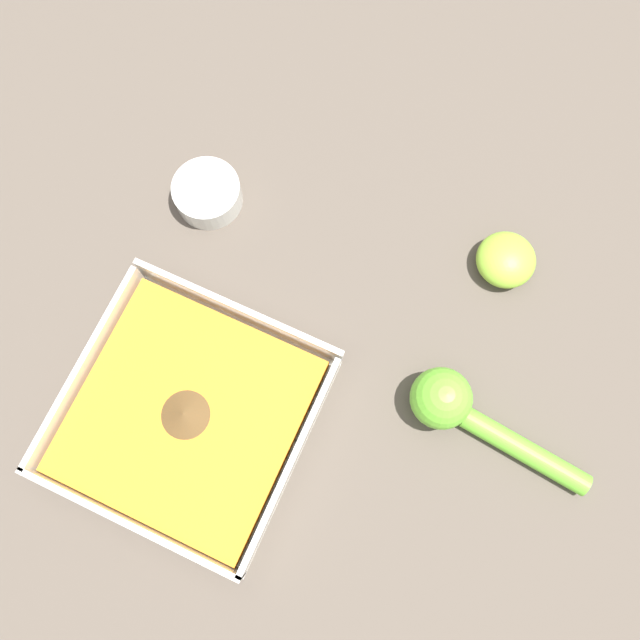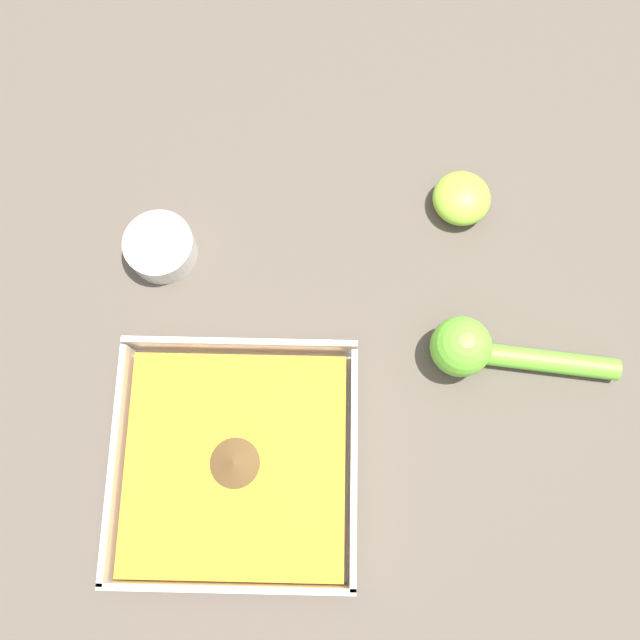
% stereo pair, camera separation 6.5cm
% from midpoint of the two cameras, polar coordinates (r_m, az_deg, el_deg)
% --- Properties ---
extents(ground_plane, '(4.00, 4.00, 0.00)m').
position_cam_midpoint_polar(ground_plane, '(0.67, -12.55, -13.24)').
color(ground_plane, brown).
extents(square_dish, '(0.23, 0.23, 0.05)m').
position_cam_midpoint_polar(square_dish, '(0.64, -10.48, -13.08)').
color(square_dish, silver).
rests_on(square_dish, ground_plane).
extents(spice_bowl, '(0.07, 0.07, 0.03)m').
position_cam_midpoint_polar(spice_bowl, '(0.71, -16.86, 5.85)').
color(spice_bowl, silver).
rests_on(spice_bowl, ground_plane).
extents(lemon_squeezer, '(0.20, 0.06, 0.06)m').
position_cam_midpoint_polar(lemon_squeezer, '(0.65, 11.89, -3.27)').
color(lemon_squeezer, '#6BC633').
rests_on(lemon_squeezer, ground_plane).
extents(lemon_half, '(0.06, 0.06, 0.04)m').
position_cam_midpoint_polar(lemon_half, '(0.71, 10.31, 10.41)').
color(lemon_half, '#93CC38').
rests_on(lemon_half, ground_plane).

